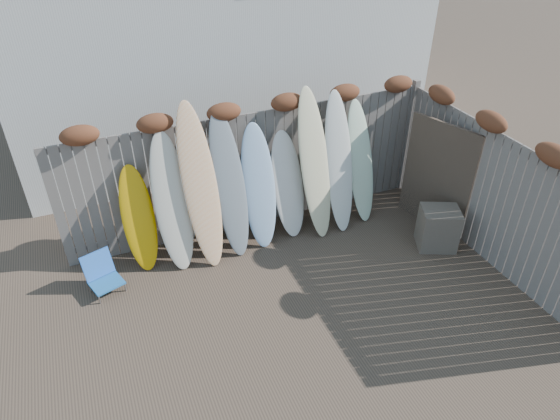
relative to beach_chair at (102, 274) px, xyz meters
name	(u,v)px	position (x,y,z in m)	size (l,w,h in m)	color
ground	(314,317)	(2.54, -1.69, -0.26)	(80.00, 80.00, 0.00)	#493A2D
back_fence	(255,161)	(2.60, 0.70, 0.92)	(6.05, 0.28, 2.24)	slate
right_fence	(494,191)	(5.54, -1.44, 0.88)	(0.28, 4.40, 2.24)	slate
beach_chair	(102,274)	(0.00, 0.00, 0.00)	(0.54, 0.56, 0.56)	#236AB0
wooden_crate	(438,228)	(5.02, -1.03, 0.08)	(0.58, 0.48, 0.68)	#6A5F50
lattice_panel	(438,176)	(5.32, -0.46, 0.66)	(0.05, 1.23, 1.84)	#413728
surfboard_0	(139,219)	(0.66, 0.38, 0.53)	(0.47, 0.07, 1.64)	#E3A407
surfboard_1	(172,203)	(1.16, 0.26, 0.75)	(0.53, 0.07, 2.12)	beige
surfboard_2	(200,187)	(1.58, 0.22, 0.94)	(0.51, 0.07, 2.51)	#FFCB92
surfboard_3	(229,186)	(2.03, 0.27, 0.84)	(0.49, 0.07, 2.29)	slate
surfboard_4	(259,187)	(2.50, 0.27, 0.70)	(0.52, 0.07, 2.00)	#9CC0E6
surfboard_5	(288,185)	(3.02, 0.32, 0.59)	(0.53, 0.07, 1.77)	white
surfboard_6	(315,165)	(3.44, 0.23, 0.91)	(0.49, 0.07, 2.45)	beige
surfboard_7	(339,163)	(3.87, 0.22, 0.85)	(0.45, 0.07, 2.32)	silver
surfboard_8	(360,162)	(4.32, 0.29, 0.74)	(0.46, 0.07, 2.09)	silver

